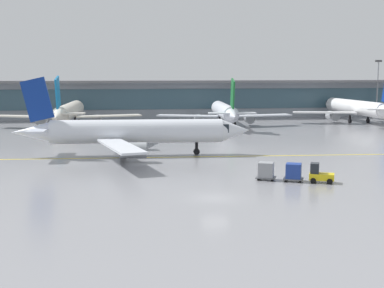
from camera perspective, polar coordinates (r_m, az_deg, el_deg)
ground_plane at (r=51.14m, az=2.47°, el=-5.71°), size 400.00×400.00×0.00m
taxiway_centreline_stripe at (r=75.08m, az=-5.70°, el=-1.43°), size 109.88×5.93×0.01m
terminal_concourse at (r=139.44m, az=-4.22°, el=4.80°), size 171.59×11.00×9.60m
gate_airplane_1 at (r=118.01m, az=-12.84°, el=3.33°), size 30.94×33.33×11.04m
gate_airplane_2 at (r=118.19m, az=3.42°, el=3.44°), size 29.51×31.81×10.53m
gate_airplane_3 at (r=132.10m, az=16.91°, el=3.66°), size 31.48×33.89×11.23m
taxiing_regional_jet at (r=76.62m, az=-6.12°, el=1.26°), size 33.53×31.16×11.11m
baggage_tug at (r=59.50m, az=13.30°, el=-3.13°), size 2.94×2.39×2.10m
cargo_dolly_lead at (r=59.61m, az=10.65°, el=-2.88°), size 2.56×2.29×1.94m
cargo_dolly_trailing at (r=59.91m, az=7.80°, el=-2.77°), size 2.56×2.29×1.94m
apron_light_mast_1 at (r=148.78m, az=18.95°, el=5.80°), size 1.80×0.36×14.72m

